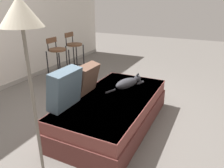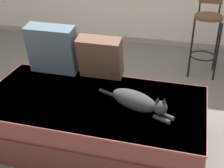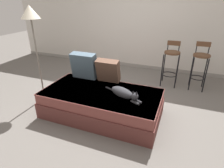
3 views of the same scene
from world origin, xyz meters
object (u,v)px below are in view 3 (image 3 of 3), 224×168
object	(u,v)px
couch	(102,103)
throw_pillow_corner	(84,66)
cat	(124,93)
bar_stool_by_doorway	(200,62)
bar_stool_near_window	(171,60)
floor_lamp	(31,22)
throw_pillow_middle	(108,71)

from	to	relation	value
couch	throw_pillow_corner	bearing A→B (deg)	142.66
cat	bar_stool_by_doorway	world-z (taller)	bar_stool_by_doorway
throw_pillow_corner	bar_stool_by_doorway	bearing A→B (deg)	32.54
couch	bar_stool_near_window	xyz separation A→B (m)	(0.93, 1.72, 0.37)
floor_lamp	throw_pillow_middle	bearing A→B (deg)	13.42
throw_pillow_middle	couch	bearing A→B (deg)	-83.30
cat	floor_lamp	world-z (taller)	floor_lamp
throw_pillow_middle	cat	xyz separation A→B (m)	(0.45, -0.46, -0.14)
throw_pillow_middle	bar_stool_by_doorway	world-z (taller)	bar_stool_by_doorway
cat	bar_stool_near_window	world-z (taller)	bar_stool_near_window
couch	bar_stool_near_window	bearing A→B (deg)	61.63
bar_stool_near_window	couch	bearing A→B (deg)	-118.37
throw_pillow_middle	bar_stool_by_doorway	xyz separation A→B (m)	(1.57, 1.31, -0.04)
cat	bar_stool_by_doorway	bearing A→B (deg)	57.75
couch	throw_pillow_middle	xyz separation A→B (m)	(-0.05, 0.41, 0.44)
couch	throw_pillow_middle	size ratio (longest dim) A/B	4.50
throw_pillow_middle	bar_stool_near_window	distance (m)	1.64
couch	floor_lamp	size ratio (longest dim) A/B	1.12
cat	floor_lamp	xyz separation A→B (m)	(-1.73, 0.15, 0.96)
couch	throw_pillow_corner	size ratio (longest dim) A/B	3.96
throw_pillow_corner	throw_pillow_middle	xyz separation A→B (m)	(0.49, -0.00, -0.03)
bar_stool_near_window	bar_stool_by_doorway	bearing A→B (deg)	0.09
bar_stool_near_window	bar_stool_by_doorway	xyz separation A→B (m)	(0.59, 0.00, 0.02)
throw_pillow_middle	cat	bearing A→B (deg)	-45.46
throw_pillow_corner	bar_stool_near_window	bearing A→B (deg)	41.82
couch	floor_lamp	distance (m)	1.83
cat	bar_stool_near_window	distance (m)	1.85
throw_pillow_corner	floor_lamp	xyz separation A→B (m)	(-0.79, -0.31, 0.78)
bar_stool_by_doorway	floor_lamp	distance (m)	3.38
bar_stool_by_doorway	bar_stool_near_window	bearing A→B (deg)	-179.91
bar_stool_by_doorway	floor_lamp	size ratio (longest dim) A/B	0.58
throw_pillow_middle	floor_lamp	size ratio (longest dim) A/B	0.25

